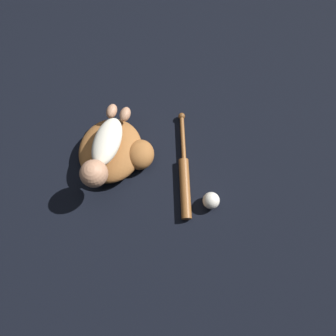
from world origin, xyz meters
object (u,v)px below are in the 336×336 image
at_px(baseball_glove, 115,151).
at_px(baseball_bat, 185,177).
at_px(baby_figure, 103,152).
at_px(baseball, 211,201).

xyz_separation_m(baseball_glove, baseball_bat, (-0.06, 0.32, -0.03)).
bearing_deg(baby_figure, baseball, 99.33).
bearing_deg(baby_figure, baseball_bat, 110.19).
bearing_deg(baseball_bat, baseball, 74.55).
xyz_separation_m(baseball_glove, baseball, (-0.02, 0.47, -0.02)).
xyz_separation_m(baseball_bat, baseball, (0.04, 0.15, 0.01)).
height_order(baby_figure, baseball_bat, baby_figure).
relative_size(baseball_glove, baby_figure, 0.99).
height_order(baseball_glove, baseball_bat, baseball_glove).
distance_m(baby_figure, baseball_bat, 0.37).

